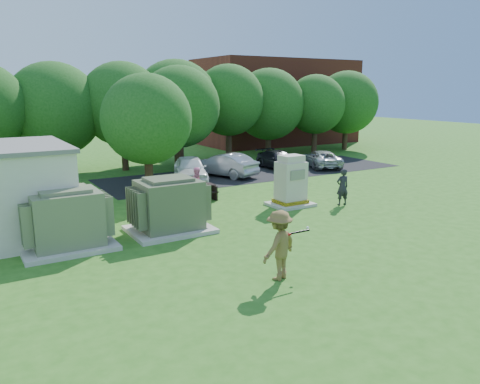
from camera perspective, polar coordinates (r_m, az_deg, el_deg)
ground at (r=15.63m, az=7.66°, el=-7.39°), size 120.00×120.00×0.00m
brick_building at (r=47.13m, az=4.39°, el=10.89°), size 15.00×8.00×8.00m
parking_strip at (r=30.23m, az=2.07°, el=2.42°), size 20.00×6.00×0.01m
transformer_left at (r=16.72m, az=-20.43°, el=-3.28°), size 3.00×2.40×2.07m
transformer_right at (r=17.71m, az=-8.63°, el=-1.75°), size 3.00×2.40×2.07m
generator_cabinet at (r=21.53m, az=6.21°, el=1.00°), size 1.92×1.57×2.34m
picnic_table at (r=22.68m, az=-5.24°, el=0.14°), size 1.71×1.28×0.73m
batter at (r=13.21m, az=4.81°, el=-6.48°), size 1.47×1.13×2.00m
person_by_generator at (r=22.05m, az=12.38°, el=0.60°), size 0.68×0.51×1.71m
person_at_picnic at (r=22.08m, az=-5.15°, el=0.84°), size 0.85×0.67×1.69m
car_white at (r=27.24m, az=-6.09°, el=2.81°), size 3.10×4.68×1.48m
car_silver_a at (r=28.78m, az=-1.85°, el=3.34°), size 2.88×4.57×1.42m
car_dark at (r=31.52m, az=4.77°, el=3.90°), size 1.98×4.25×1.20m
car_silver_b at (r=32.64m, az=9.85°, el=4.01°), size 3.30×4.55×1.15m
batting_equipment at (r=13.41m, az=6.99°, el=-4.87°), size 1.12×0.39×0.11m
tree_row at (r=31.90m, az=-11.00°, el=10.23°), size 41.30×13.30×7.30m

